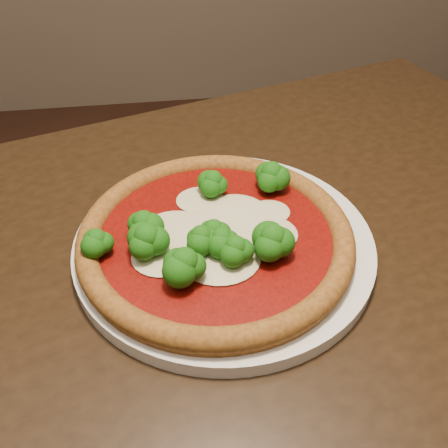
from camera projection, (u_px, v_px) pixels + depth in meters
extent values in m
cube|color=black|center=(234.00, 307.00, 0.56)|extent=(1.43, 1.20, 0.04)
cylinder|color=black|center=(363.00, 221.00, 1.25)|extent=(0.06, 0.06, 0.71)
cylinder|color=silver|center=(224.00, 244.00, 0.60)|extent=(0.36, 0.36, 0.02)
cylinder|color=brown|center=(216.00, 240.00, 0.58)|extent=(0.31, 0.31, 0.01)
torus|color=brown|center=(216.00, 236.00, 0.58)|extent=(0.32, 0.32, 0.03)
cylinder|color=#720A05|center=(216.00, 235.00, 0.58)|extent=(0.27, 0.27, 0.00)
ellipsoid|color=beige|center=(164.00, 256.00, 0.55)|extent=(0.07, 0.07, 0.01)
ellipsoid|color=beige|center=(174.00, 230.00, 0.58)|extent=(0.08, 0.07, 0.01)
ellipsoid|color=beige|center=(269.00, 212.00, 0.60)|extent=(0.05, 0.05, 0.00)
ellipsoid|color=beige|center=(200.00, 200.00, 0.62)|extent=(0.06, 0.05, 0.00)
ellipsoid|color=beige|center=(220.00, 259.00, 0.54)|extent=(0.09, 0.08, 0.01)
ellipsoid|color=beige|center=(234.00, 213.00, 0.60)|extent=(0.08, 0.07, 0.01)
ellipsoid|color=beige|center=(267.00, 234.00, 0.57)|extent=(0.07, 0.07, 0.01)
ellipsoid|color=beige|center=(219.00, 229.00, 0.58)|extent=(0.10, 0.09, 0.01)
ellipsoid|color=#1F7512|center=(222.00, 239.00, 0.54)|extent=(0.04, 0.04, 0.03)
ellipsoid|color=#1F7512|center=(236.00, 248.00, 0.53)|extent=(0.04, 0.04, 0.04)
ellipsoid|color=#1F7512|center=(272.00, 174.00, 0.62)|extent=(0.05, 0.05, 0.04)
ellipsoid|color=#1F7512|center=(185.00, 263.00, 0.50)|extent=(0.05, 0.05, 0.04)
ellipsoid|color=#1F7512|center=(147.00, 238.00, 0.53)|extent=(0.05, 0.05, 0.04)
ellipsoid|color=#1F7512|center=(97.00, 240.00, 0.54)|extent=(0.04, 0.04, 0.03)
ellipsoid|color=#1F7512|center=(213.00, 181.00, 0.62)|extent=(0.04, 0.04, 0.04)
ellipsoid|color=#1F7512|center=(214.00, 231.00, 0.55)|extent=(0.04, 0.04, 0.03)
ellipsoid|color=#1F7512|center=(201.00, 237.00, 0.54)|extent=(0.04, 0.04, 0.03)
ellipsoid|color=#1F7512|center=(273.00, 239.00, 0.53)|extent=(0.05, 0.05, 0.04)
ellipsoid|color=#1F7512|center=(144.00, 223.00, 0.55)|extent=(0.04, 0.04, 0.04)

